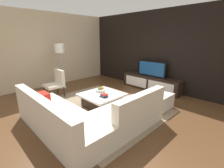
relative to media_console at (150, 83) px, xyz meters
name	(u,v)px	position (x,y,z in m)	size (l,w,h in m)	color
ground_plane	(102,109)	(0.00, -2.40, -0.25)	(14.00, 14.00, 0.00)	brown
feature_wall_back	(157,51)	(0.00, 0.30, 1.15)	(6.40, 0.12, 2.80)	black
side_wall_left	(52,50)	(-3.20, -2.20, 1.15)	(0.12, 5.20, 2.80)	beige
area_rug	(99,107)	(-0.10, -2.40, -0.24)	(3.32, 2.71, 0.01)	gray
media_console	(150,83)	(0.00, 0.00, 0.00)	(2.22, 0.45, 0.50)	black
television	(152,69)	(0.00, 0.00, 0.53)	(1.12, 0.06, 0.57)	black
sectional_couch	(85,117)	(0.52, -3.29, 0.03)	(2.48, 2.33, 0.81)	beige
coffee_table	(102,100)	(-0.10, -2.30, -0.05)	(1.01, 1.04, 0.38)	black
accent_chair_near	(56,82)	(-1.78, -2.79, 0.24)	(0.55, 0.54, 0.87)	black
floor_lamp	(60,51)	(-2.47, -2.23, 1.15)	(0.34, 0.34, 1.66)	#A5A5AA
ottoman	(156,100)	(0.98, -1.26, -0.05)	(0.70, 0.70, 0.40)	beige
fruit_bowl	(100,90)	(-0.28, -2.19, 0.18)	(0.28, 0.28, 0.14)	silver
book_stack	(104,96)	(0.12, -2.42, 0.17)	(0.19, 0.16, 0.08)	#1E232D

